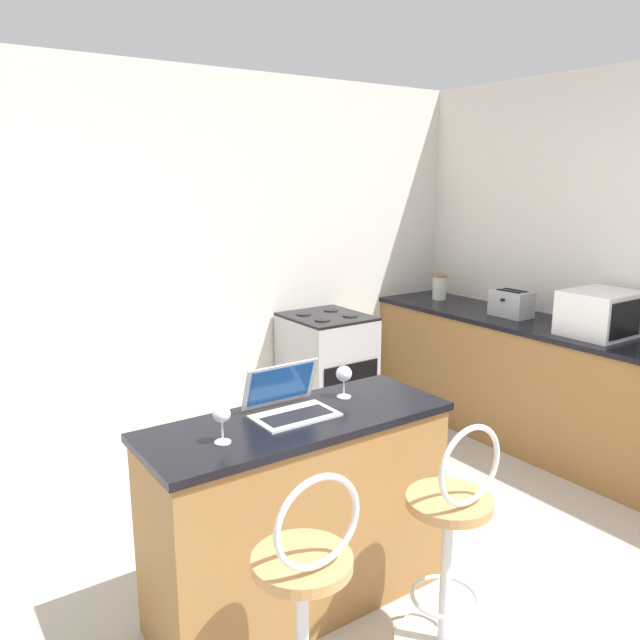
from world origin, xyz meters
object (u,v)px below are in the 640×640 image
object	(u,v)px
laptop	(289,402)
wine_glass_short	(344,375)
wine_glass_tall	(222,416)
storage_jar	(439,287)
toaster	(511,304)
microwave	(601,313)
bar_stool_near	(305,613)
stove_range	(327,373)
bar_stool_far	(450,545)

from	to	relation	value
laptop	wine_glass_short	bearing A→B (deg)	4.95
wine_glass_tall	storage_jar	bearing A→B (deg)	29.97
toaster	wine_glass_tall	xyz separation A→B (m)	(-2.72, -0.83, 0.01)
laptop	microwave	distance (m)	2.37
bar_stool_near	laptop	world-z (taller)	laptop
bar_stool_near	stove_range	world-z (taller)	bar_stool_near
wine_glass_short	wine_glass_tall	bearing A→B (deg)	-168.22
wine_glass_short	wine_glass_tall	xyz separation A→B (m)	(-0.68, -0.14, 0.00)
bar_stool_near	laptop	bearing A→B (deg)	62.13
stove_range	wine_glass_tall	distance (m)	2.37
microwave	wine_glass_short	distance (m)	2.05
storage_jar	microwave	bearing A→B (deg)	-90.94
microwave	wine_glass_tall	bearing A→B (deg)	-177.03
bar_stool_near	microwave	bearing A→B (deg)	13.73
wine_glass_short	microwave	bearing A→B (deg)	-0.02
bar_stool_near	wine_glass_tall	size ratio (longest dim) A/B	6.61
bar_stool_far	wine_glass_short	xyz separation A→B (m)	(-0.04, 0.66, 0.54)
microwave	wine_glass_short	bearing A→B (deg)	179.98
bar_stool_far	microwave	size ratio (longest dim) A/B	2.18
toaster	wine_glass_short	distance (m)	2.15
bar_stool_far	wine_glass_tall	xyz separation A→B (m)	(-0.72, 0.52, 0.54)
toaster	laptop	bearing A→B (deg)	-163.12
bar_stool_near	bar_stool_far	world-z (taller)	same
toaster	wine_glass_tall	distance (m)	2.84
stove_range	toaster	bearing A→B (deg)	-36.02
stove_range	storage_jar	world-z (taller)	storage_jar
bar_stool_near	laptop	distance (m)	0.86
bar_stool_far	microwave	xyz separation A→B (m)	(2.01, 0.66, 0.57)
bar_stool_far	microwave	world-z (taller)	microwave
bar_stool_far	wine_glass_tall	world-z (taller)	wine_glass_tall
bar_stool_far	storage_jar	bearing A→B (deg)	45.98
stove_range	laptop	bearing A→B (deg)	-130.08
bar_stool_near	wine_glass_short	distance (m)	1.07
storage_jar	stove_range	bearing A→B (deg)	178.59
microwave	stove_range	xyz separation A→B (m)	(-1.10, 1.48, -0.59)
toaster	wine_glass_tall	bearing A→B (deg)	-163.05
bar_stool_near	toaster	world-z (taller)	toaster
microwave	wine_glass_tall	world-z (taller)	microwave
bar_stool_near	stove_range	bearing A→B (deg)	53.17
laptop	microwave	bearing A→B (deg)	0.64
microwave	wine_glass_short	xyz separation A→B (m)	(-2.05, 0.00, -0.04)
laptop	microwave	xyz separation A→B (m)	(2.37, 0.03, 0.09)
bar_stool_far	laptop	xyz separation A→B (m)	(-0.35, 0.63, 0.48)
bar_stool_near	wine_glass_tall	bearing A→B (deg)	93.74
wine_glass_short	toaster	bearing A→B (deg)	18.63
wine_glass_tall	storage_jar	world-z (taller)	storage_jar
toaster	storage_jar	xyz separation A→B (m)	(0.04, 0.76, 0.01)
bar_stool_far	laptop	size ratio (longest dim) A/B	2.86
microwave	storage_jar	distance (m)	1.45
microwave	bar_stool_near	bearing A→B (deg)	-166.27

